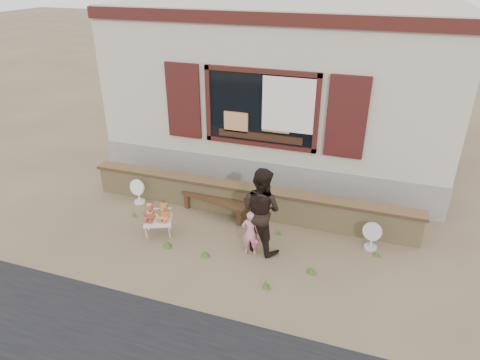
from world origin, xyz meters
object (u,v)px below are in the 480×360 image
at_px(teddy_bear_left, 150,212).
at_px(folding_chair, 158,221).
at_px(teddy_bear_right, 164,211).
at_px(child, 250,233).
at_px(bench, 215,202).
at_px(adult, 261,210).

bearing_deg(teddy_bear_left, folding_chair, -0.00).
distance_m(teddy_bear_right, child, 1.78).
relative_size(bench, folding_chair, 2.36).
height_order(bench, child, child).
bearing_deg(folding_chair, teddy_bear_left, 180.00).
bearing_deg(bench, child, -31.54).
distance_m(folding_chair, teddy_bear_right, 0.27).
relative_size(teddy_bear_right, child, 0.44).
xyz_separation_m(folding_chair, teddy_bear_right, (0.13, 0.06, 0.23)).
relative_size(teddy_bear_left, child, 0.41).
bearing_deg(teddy_bear_right, folding_chair, -180.00).
bearing_deg(child, teddy_bear_right, -11.81).
bearing_deg(teddy_bear_right, adult, -20.03).
bearing_deg(bench, folding_chair, -114.06).
bearing_deg(adult, teddy_bear_left, 26.66).
bearing_deg(teddy_bear_left, child, -23.18).
relative_size(teddy_bear_left, teddy_bear_right, 0.92).
height_order(teddy_bear_right, adult, adult).
distance_m(bench, adult, 1.62).
height_order(folding_chair, teddy_bear_left, teddy_bear_left).
height_order(folding_chair, child, child).
distance_m(folding_chair, adult, 2.11).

